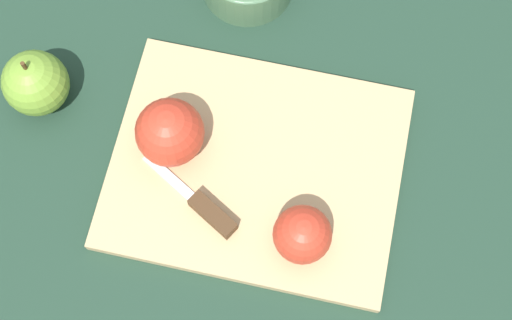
% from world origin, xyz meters
% --- Properties ---
extents(ground_plane, '(4.00, 4.00, 0.00)m').
position_xyz_m(ground_plane, '(0.00, 0.00, 0.00)').
color(ground_plane, '#1E3828').
extents(cutting_board, '(0.35, 0.29, 0.02)m').
position_xyz_m(cutting_board, '(0.00, 0.00, 0.01)').
color(cutting_board, tan).
rests_on(cutting_board, ground_plane).
extents(apple_half_left, '(0.07, 0.07, 0.07)m').
position_xyz_m(apple_half_left, '(-0.07, 0.08, 0.05)').
color(apple_half_left, red).
rests_on(apple_half_left, cutting_board).
extents(apple_half_right, '(0.08, 0.08, 0.08)m').
position_xyz_m(apple_half_right, '(0.10, -0.00, 0.06)').
color(apple_half_right, red).
rests_on(apple_half_right, cutting_board).
extents(knife, '(0.13, 0.08, 0.02)m').
position_xyz_m(knife, '(0.04, 0.07, 0.02)').
color(knife, silver).
rests_on(knife, cutting_board).
extents(apple_whole, '(0.08, 0.08, 0.09)m').
position_xyz_m(apple_whole, '(0.28, -0.02, 0.04)').
color(apple_whole, olive).
rests_on(apple_whole, ground_plane).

